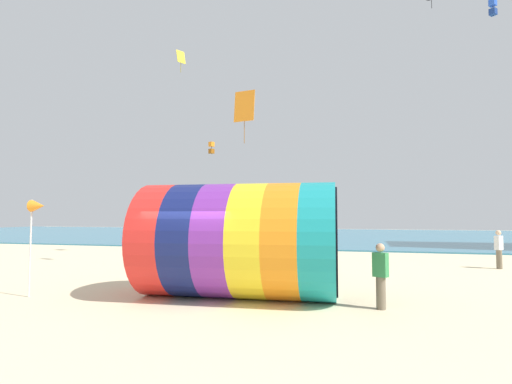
# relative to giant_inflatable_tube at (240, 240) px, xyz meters

# --- Properties ---
(ground_plane) EXTENTS (120.00, 120.00, 0.00)m
(ground_plane) POSITION_rel_giant_inflatable_tube_xyz_m (-1.08, -0.58, -1.66)
(ground_plane) COLOR beige
(sea) EXTENTS (120.00, 40.00, 0.10)m
(sea) POSITION_rel_giant_inflatable_tube_xyz_m (-1.08, 35.85, -1.61)
(sea) COLOR teal
(sea) RESTS_ON ground
(giant_inflatable_tube) EXTENTS (5.82, 3.63, 3.33)m
(giant_inflatable_tube) POSITION_rel_giant_inflatable_tube_xyz_m (0.00, 0.00, 0.00)
(giant_inflatable_tube) COLOR red
(giant_inflatable_tube) RESTS_ON ground
(kite_handler) EXTENTS (0.42, 0.36, 1.68)m
(kite_handler) POSITION_rel_giant_inflatable_tube_xyz_m (3.93, -0.47, -0.81)
(kite_handler) COLOR #726651
(kite_handler) RESTS_ON ground
(kite_orange_box) EXTENTS (0.41, 0.41, 0.87)m
(kite_orange_box) POSITION_rel_giant_inflatable_tube_xyz_m (-6.50, 14.49, 5.40)
(kite_orange_box) COLOR orange
(kite_yellow_diamond) EXTENTS (0.46, 0.57, 1.32)m
(kite_yellow_diamond) POSITION_rel_giant_inflatable_tube_xyz_m (-6.68, 9.88, 10.04)
(kite_yellow_diamond) COLOR yellow
(kite_orange_diamond) EXTENTS (1.14, 0.38, 2.76)m
(kite_orange_diamond) POSITION_rel_giant_inflatable_tube_xyz_m (-2.26, 8.15, 6.32)
(kite_orange_diamond) COLOR orange
(kite_blue_box) EXTENTS (0.39, 0.39, 0.80)m
(kite_blue_box) POSITION_rel_giant_inflatable_tube_xyz_m (9.70, 9.46, 10.63)
(kite_blue_box) COLOR blue
(bystander_near_water) EXTENTS (0.41, 0.41, 1.72)m
(bystander_near_water) POSITION_rel_giant_inflatable_tube_xyz_m (9.43, 8.88, -0.78)
(bystander_near_water) COLOR #726651
(bystander_near_water) RESTS_ON ground
(beach_flag) EXTENTS (0.47, 0.36, 2.85)m
(beach_flag) POSITION_rel_giant_inflatable_tube_xyz_m (-5.81, -1.49, 0.87)
(beach_flag) COLOR silver
(beach_flag) RESTS_ON ground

